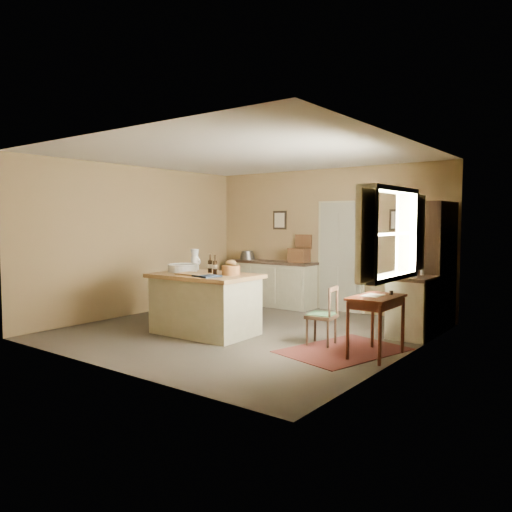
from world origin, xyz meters
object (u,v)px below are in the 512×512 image
at_px(desk_chair, 321,316).
at_px(right_cabinet, 416,305).
at_px(writing_desk, 376,304).
at_px(shelving_unit, 440,266).
at_px(work_island, 205,302).
at_px(sideboard, 272,282).

relative_size(desk_chair, right_cabinet, 0.76).
bearing_deg(writing_desk, shelving_unit, 85.78).
distance_m(work_island, sideboard, 2.77).
distance_m(work_island, writing_desk, 2.62).
bearing_deg(work_island, writing_desk, 6.12).
bearing_deg(writing_desk, right_cabinet, 90.01).
xyz_separation_m(work_island, writing_desk, (2.59, 0.36, 0.18)).
bearing_deg(desk_chair, shelving_unit, 54.71).
height_order(work_island, desk_chair, work_island).
height_order(sideboard, desk_chair, sideboard).
relative_size(writing_desk, right_cabinet, 0.78).
relative_size(work_island, shelving_unit, 0.80).
bearing_deg(shelving_unit, desk_chair, -116.51).
xyz_separation_m(desk_chair, right_cabinet, (0.83, 1.36, 0.06)).
bearing_deg(work_island, desk_chair, 12.65).
distance_m(sideboard, right_cabinet, 3.35).
height_order(sideboard, shelving_unit, shelving_unit).
relative_size(work_island, writing_desk, 1.97).
xyz_separation_m(sideboard, writing_desk, (3.23, -2.33, 0.18)).
relative_size(sideboard, shelving_unit, 0.93).
height_order(writing_desk, desk_chair, writing_desk).
bearing_deg(writing_desk, work_island, -172.04).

